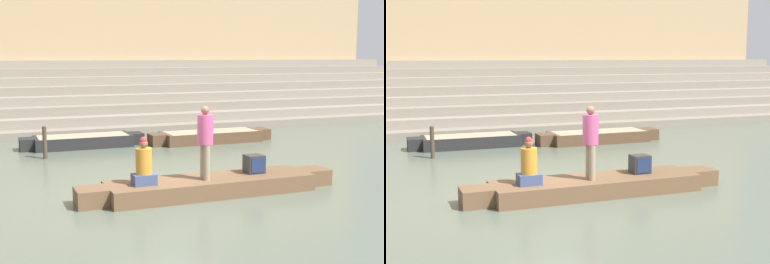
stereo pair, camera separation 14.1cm
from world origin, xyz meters
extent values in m
plane|color=#566051|center=(0.00, 0.00, 0.00)|extent=(120.00, 120.00, 0.00)
cube|color=gray|center=(0.00, 11.92, 0.18)|extent=(36.00, 6.28, 0.37)
cube|color=gray|center=(0.00, 12.31, 0.55)|extent=(36.00, 5.49, 0.37)
cube|color=gray|center=(0.00, 12.71, 0.92)|extent=(36.00, 4.71, 0.37)
cube|color=gray|center=(0.00, 13.10, 1.28)|extent=(36.00, 3.92, 0.37)
cube|color=gray|center=(0.00, 13.49, 1.65)|extent=(36.00, 3.14, 0.37)
cube|color=gray|center=(0.00, 13.88, 2.01)|extent=(36.00, 2.35, 0.37)
cube|color=gray|center=(0.00, 14.28, 2.38)|extent=(36.00, 1.57, 0.37)
cube|color=gray|center=(0.00, 14.67, 2.75)|extent=(36.00, 0.78, 0.37)
cube|color=tan|center=(0.00, 15.66, 4.78)|extent=(34.20, 1.20, 9.57)
cube|color=brown|center=(0.00, 15.04, 0.30)|extent=(34.20, 0.12, 0.60)
cube|color=brown|center=(0.94, -0.40, 0.19)|extent=(4.85, 1.25, 0.38)
cube|color=#993328|center=(0.94, -0.40, 0.36)|extent=(4.46, 1.15, 0.05)
cube|color=brown|center=(3.71, -0.40, 0.19)|extent=(0.68, 0.69, 0.38)
cube|color=brown|center=(-1.82, -0.40, 0.19)|extent=(0.68, 0.69, 0.38)
cylinder|color=olive|center=(0.22, 0.33, 0.28)|extent=(2.75, 0.04, 0.04)
cylinder|color=gray|center=(0.75, -0.40, 0.79)|extent=(0.15, 0.15, 0.81)
cylinder|color=gray|center=(0.75, -0.60, 0.79)|extent=(0.15, 0.15, 0.81)
cylinder|color=#C64C7F|center=(0.75, -0.50, 1.53)|extent=(0.36, 0.36, 0.67)
sphere|color=brown|center=(0.75, -0.50, 1.96)|extent=(0.19, 0.19, 0.19)
cube|color=#3D4C75|center=(-0.68, -0.48, 0.50)|extent=(0.50, 0.39, 0.24)
cylinder|color=orange|center=(-0.68, -0.48, 0.90)|extent=(0.36, 0.36, 0.57)
sphere|color=brown|center=(-0.68, -0.48, 1.29)|extent=(0.19, 0.19, 0.19)
sphere|color=red|center=(-0.68, -0.48, 1.35)|extent=(0.16, 0.16, 0.16)
cube|color=#2D2D2D|center=(2.11, -0.30, 0.60)|extent=(0.43, 0.38, 0.43)
cube|color=navy|center=(2.11, -0.50, 0.60)|extent=(0.35, 0.02, 0.35)
cube|color=brown|center=(3.89, 6.43, 0.20)|extent=(3.65, 1.31, 0.41)
cube|color=tan|center=(3.89, 6.43, 0.38)|extent=(3.36, 1.21, 0.05)
cube|color=brown|center=(5.98, 6.43, 0.20)|extent=(0.51, 0.72, 0.41)
cube|color=brown|center=(1.81, 6.43, 0.20)|extent=(0.51, 0.72, 0.41)
cube|color=black|center=(-0.68, 7.09, 0.20)|extent=(3.32, 1.31, 0.41)
cube|color=tan|center=(-0.68, 7.09, 0.38)|extent=(3.06, 1.21, 0.05)
cube|color=black|center=(1.22, 7.09, 0.20)|extent=(0.46, 0.72, 0.41)
cube|color=black|center=(-2.57, 7.09, 0.20)|extent=(0.46, 0.72, 0.41)
cylinder|color=#473828|center=(-2.15, 5.37, 0.50)|extent=(0.13, 0.13, 1.00)
camera|label=1|loc=(-3.85, -11.42, 3.17)|focal=50.00mm
camera|label=2|loc=(-3.72, -11.47, 3.17)|focal=50.00mm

